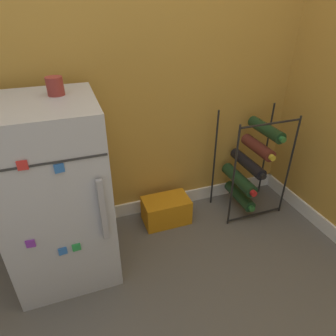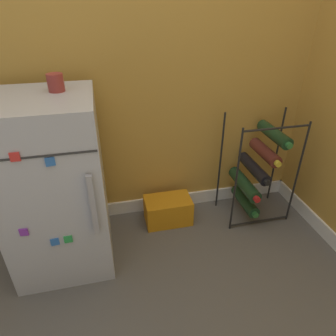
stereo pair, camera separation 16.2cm
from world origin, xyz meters
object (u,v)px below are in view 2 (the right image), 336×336
(soda_box, at_px, (168,210))
(fridge_top_cup, at_px, (56,83))
(mini_fridge, at_px, (56,187))
(wine_rack, at_px, (256,170))

(soda_box, bearing_deg, fridge_top_cup, -170.09)
(mini_fridge, height_order, fridge_top_cup, fridge_top_cup)
(mini_fridge, bearing_deg, wine_rack, 5.41)
(mini_fridge, xyz_separation_m, soda_box, (0.60, 0.15, -0.37))
(wine_rack, height_order, fridge_top_cup, fridge_top_cup)
(fridge_top_cup, bearing_deg, wine_rack, 2.50)
(wine_rack, distance_m, soda_box, 0.60)
(wine_rack, distance_m, fridge_top_cup, 1.22)
(soda_box, height_order, fridge_top_cup, fridge_top_cup)
(wine_rack, xyz_separation_m, soda_box, (-0.54, 0.04, -0.25))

